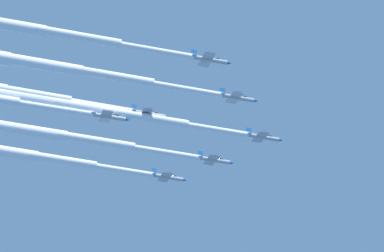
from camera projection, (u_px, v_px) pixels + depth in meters
The scene contains 4 objects.
jet_lead at pixel (87, 108), 239.04m from camera, with size 52.05×60.13×4.56m.
jet_port_inner at pixel (24, 130), 244.08m from camera, with size 56.56×65.08×4.52m.
jet_starboard_inner at pixel (37, 64), 229.37m from camera, with size 55.90×64.72×4.59m.
jet_port_mid at pixel (1, 151), 251.82m from camera, with size 51.51×58.60×4.50m.
Camera 1 is at (-160.66, -82.25, 33.61)m, focal length 88.86 mm.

